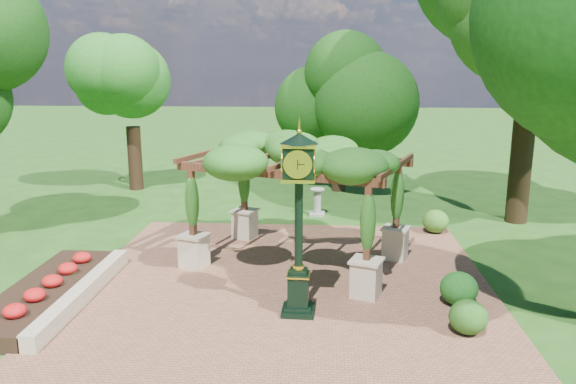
{
  "coord_description": "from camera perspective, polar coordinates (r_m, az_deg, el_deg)",
  "views": [
    {
      "loc": [
        0.9,
        -11.21,
        5.35
      ],
      "look_at": [
        0.0,
        2.5,
        2.2
      ],
      "focal_mm": 35.0,
      "sensor_mm": 36.0,
      "label": 1
    }
  ],
  "objects": [
    {
      "name": "border_wall",
      "position": [
        13.92,
        -20.12,
        -9.63
      ],
      "size": [
        0.35,
        5.0,
        0.4
      ],
      "primitive_type": "cube",
      "color": "#C6B793",
      "rests_on": "ground"
    },
    {
      "name": "shrub_mid",
      "position": [
        13.35,
        16.98,
        -9.36
      ],
      "size": [
        1.11,
        1.11,
        0.76
      ],
      "primitive_type": "ellipsoid",
      "rotation": [
        0.0,
        0.0,
        0.42
      ],
      "color": "#185016",
      "rests_on": "brick_plaza"
    },
    {
      "name": "pergola",
      "position": [
        14.74,
        0.92,
        3.11
      ],
      "size": [
        6.34,
        5.11,
        3.46
      ],
      "rotation": [
        0.0,
        0.0,
        -0.36
      ],
      "color": "beige",
      "rests_on": "brick_plaza"
    },
    {
      "name": "ground",
      "position": [
        12.45,
        -0.77,
        -12.53
      ],
      "size": [
        120.0,
        120.0,
        0.0
      ],
      "primitive_type": "plane",
      "color": "#1E4714",
      "rests_on": "ground"
    },
    {
      "name": "tree_north",
      "position": [
        23.77,
        5.33,
        10.19
      ],
      "size": [
        4.0,
        4.0,
        6.18
      ],
      "color": "black",
      "rests_on": "ground"
    },
    {
      "name": "brick_plaza",
      "position": [
        13.35,
        -0.43,
        -10.62
      ],
      "size": [
        10.0,
        12.0,
        0.04
      ],
      "primitive_type": "cube",
      "color": "brown",
      "rests_on": "ground"
    },
    {
      "name": "tree_west_far",
      "position": [
        24.84,
        -15.76,
        11.19
      ],
      "size": [
        3.35,
        3.35,
        7.03
      ],
      "color": "black",
      "rests_on": "ground"
    },
    {
      "name": "flower_bed",
      "position": [
        14.31,
        -23.46,
        -9.39
      ],
      "size": [
        1.5,
        5.0,
        0.36
      ],
      "primitive_type": "cube",
      "color": "red",
      "rests_on": "ground"
    },
    {
      "name": "sundial",
      "position": [
        20.21,
        3.0,
        -1.19
      ],
      "size": [
        0.55,
        0.55,
        0.99
      ],
      "rotation": [
        0.0,
        0.0,
        -0.02
      ],
      "color": "gray",
      "rests_on": "ground"
    },
    {
      "name": "shrub_front",
      "position": [
        12.09,
        17.84,
        -11.99
      ],
      "size": [
        0.83,
        0.83,
        0.69
      ],
      "primitive_type": "ellipsoid",
      "rotation": [
        0.0,
        0.0,
        0.07
      ],
      "color": "#225017",
      "rests_on": "brick_plaza"
    },
    {
      "name": "tree_east_far",
      "position": [
        20.42,
        23.84,
        16.72
      ],
      "size": [
        5.3,
        5.3,
        10.29
      ],
      "color": "black",
      "rests_on": "ground"
    },
    {
      "name": "pedestal_clock",
      "position": [
        11.73,
        1.1,
        -1.6
      ],
      "size": [
        0.82,
        0.82,
        4.02
      ],
      "rotation": [
        0.0,
        0.0,
        -0.03
      ],
      "color": "black",
      "rests_on": "brick_plaza"
    },
    {
      "name": "shrub_back",
      "position": [
        18.63,
        14.77,
        -2.89
      ],
      "size": [
        0.94,
        0.94,
        0.75
      ],
      "primitive_type": "ellipsoid",
      "rotation": [
        0.0,
        0.0,
        -0.14
      ],
      "color": "#32641D",
      "rests_on": "brick_plaza"
    }
  ]
}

